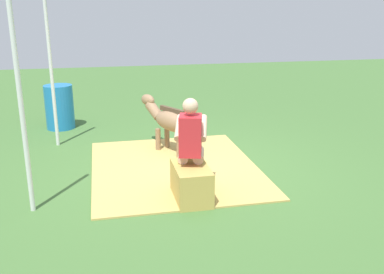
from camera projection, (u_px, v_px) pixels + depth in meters
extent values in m
plane|color=#426B33|center=(192.00, 168.00, 6.78)|extent=(24.00, 24.00, 0.00)
cube|color=tan|center=(175.00, 167.00, 6.78)|extent=(3.00, 2.52, 0.02)
cube|color=tan|center=(191.00, 183.00, 5.65)|extent=(0.74, 0.44, 0.46)
cylinder|color=#D8AD8C|center=(184.00, 155.00, 5.80)|extent=(0.42, 0.24, 0.14)
cylinder|color=#D8AD8C|center=(185.00, 170.00, 6.08)|extent=(0.11, 0.11, 0.46)
cube|color=black|center=(185.00, 183.00, 6.14)|extent=(0.24, 0.15, 0.06)
cylinder|color=#D8AD8C|center=(199.00, 155.00, 5.79)|extent=(0.42, 0.24, 0.14)
cylinder|color=#D8AD8C|center=(199.00, 170.00, 6.07)|extent=(0.11, 0.11, 0.46)
cube|color=black|center=(199.00, 183.00, 6.13)|extent=(0.24, 0.15, 0.06)
cube|color=red|center=(190.00, 135.00, 5.51)|extent=(0.36, 0.35, 0.52)
cylinder|color=#D8AD8C|center=(179.00, 128.00, 5.68)|extent=(0.51, 0.22, 0.26)
cylinder|color=#D8AD8C|center=(203.00, 128.00, 5.66)|extent=(0.51, 0.22, 0.26)
sphere|color=#D8AD8C|center=(190.00, 106.00, 5.40)|extent=(0.20, 0.20, 0.20)
ellipsoid|color=#8C6B4C|center=(173.00, 121.00, 7.30)|extent=(0.89, 0.70, 0.34)
cylinder|color=#8C6B4C|center=(158.00, 140.00, 7.54)|extent=(0.09, 0.09, 0.40)
cylinder|color=#8C6B4C|center=(167.00, 138.00, 7.67)|extent=(0.09, 0.09, 0.40)
cylinder|color=#8C6B4C|center=(179.00, 147.00, 7.15)|extent=(0.09, 0.09, 0.40)
cylinder|color=#8C6B4C|center=(188.00, 145.00, 7.27)|extent=(0.09, 0.09, 0.40)
cylinder|color=#8C6B4C|center=(154.00, 110.00, 7.62)|extent=(0.41, 0.34, 0.33)
ellipsoid|color=#8C6B4C|center=(148.00, 100.00, 7.70)|extent=(0.36, 0.30, 0.20)
cube|color=#4D3A2A|center=(172.00, 110.00, 7.24)|extent=(0.55, 0.35, 0.08)
cylinder|color=#4D3A2A|center=(191.00, 130.00, 6.98)|extent=(0.07, 0.07, 0.30)
cylinder|color=#1E72B2|center=(59.00, 107.00, 8.86)|extent=(0.57, 0.57, 0.89)
cylinder|color=silver|center=(21.00, 109.00, 5.03)|extent=(0.06, 0.06, 2.58)
cylinder|color=silver|center=(52.00, 74.00, 7.53)|extent=(0.06, 0.06, 2.58)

